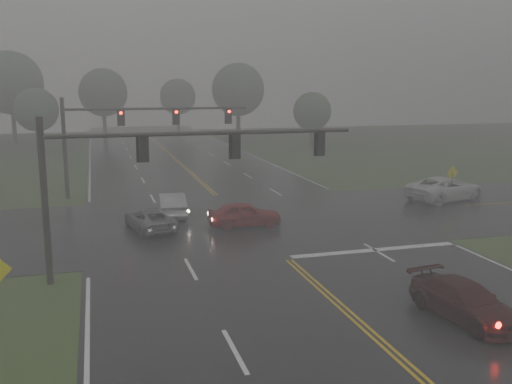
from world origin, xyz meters
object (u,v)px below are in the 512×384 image
object	(u,v)px
sedan_red	(244,227)
sedan_silver	(172,216)
signal_gantry_near	(148,163)
sedan_maroon	(464,319)
signal_gantry_far	(124,127)
car_grey	(150,230)
pickup_white	(445,200)

from	to	relation	value
sedan_red	sedan_silver	size ratio (longest dim) A/B	0.94
sedan_silver	signal_gantry_near	distance (m)	11.78
sedan_maroon	signal_gantry_far	xyz separation A→B (m)	(-9.72, 25.56, 4.93)
sedan_maroon	car_grey	distance (m)	17.57
signal_gantry_far	pickup_white	bearing A→B (deg)	-20.27
car_grey	signal_gantry_far	xyz separation A→B (m)	(-0.61, 10.53, 4.93)
pickup_white	car_grey	bearing A→B (deg)	82.63
signal_gantry_near	signal_gantry_far	bearing A→B (deg)	89.94
signal_gantry_near	car_grey	bearing A→B (deg)	85.12
car_grey	signal_gantry_far	world-z (taller)	signal_gantry_far
sedan_maroon	pickup_white	xyz separation A→B (m)	(11.25, 17.82, 0.00)
sedan_silver	signal_gantry_near	size ratio (longest dim) A/B	0.34
signal_gantry_near	signal_gantry_far	world-z (taller)	signal_gantry_far
car_grey	pickup_white	bearing A→B (deg)	175.63
sedan_silver	car_grey	distance (m)	3.52
car_grey	signal_gantry_near	world-z (taller)	signal_gantry_near
sedan_red	signal_gantry_near	xyz separation A→B (m)	(-5.82, -6.87, 4.71)
car_grey	pickup_white	world-z (taller)	pickup_white
sedan_maroon	sedan_red	xyz separation A→B (m)	(-3.92, 14.47, 0.00)
sedan_red	car_grey	size ratio (longest dim) A/B	0.96
car_grey	signal_gantry_far	distance (m)	11.65
car_grey	pickup_white	size ratio (longest dim) A/B	0.74
pickup_white	signal_gantry_near	distance (m)	23.82
signal_gantry_near	pickup_white	bearing A→B (deg)	25.96
car_grey	signal_gantry_far	bearing A→B (deg)	-98.83
signal_gantry_far	car_grey	bearing A→B (deg)	-86.66
sedan_silver	pickup_white	size ratio (longest dim) A/B	0.75
sedan_red	sedan_silver	bearing A→B (deg)	46.88
sedan_red	pickup_white	world-z (taller)	pickup_white
sedan_maroon	signal_gantry_far	world-z (taller)	signal_gantry_far
sedan_red	pickup_white	distance (m)	15.54
pickup_white	sedan_silver	bearing A→B (deg)	73.80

